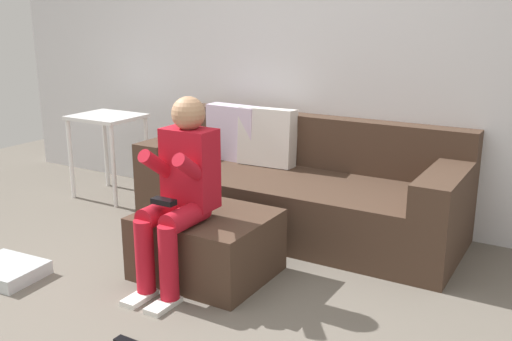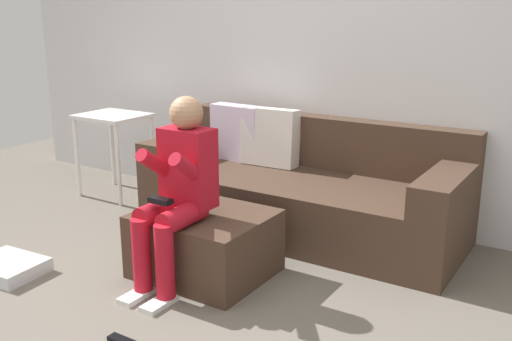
# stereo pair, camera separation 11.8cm
# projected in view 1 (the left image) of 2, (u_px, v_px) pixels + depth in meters

# --- Properties ---
(ground_plane) EXTENTS (8.29, 8.29, 0.00)m
(ground_plane) POSITION_uv_depth(u_px,v_px,m) (144.00, 331.00, 2.90)
(ground_plane) COLOR #6B6359
(wall_back) EXTENTS (6.38, 0.10, 2.46)m
(wall_back) POSITION_uv_depth(u_px,v_px,m) (324.00, 56.00, 4.34)
(wall_back) COLOR silver
(wall_back) RESTS_ON ground_plane
(couch_sectional) EXTENTS (2.30, 0.90, 0.85)m
(couch_sectional) POSITION_uv_depth(u_px,v_px,m) (298.00, 190.00, 4.21)
(couch_sectional) COLOR #473326
(couch_sectional) RESTS_ON ground_plane
(ottoman) EXTENTS (0.76, 0.64, 0.39)m
(ottoman) POSITION_uv_depth(u_px,v_px,m) (207.00, 244.00, 3.49)
(ottoman) COLOR #473326
(ottoman) RESTS_ON ground_plane
(person_seated) EXTENTS (0.31, 0.59, 1.10)m
(person_seated) POSITION_uv_depth(u_px,v_px,m) (180.00, 187.00, 3.26)
(person_seated) COLOR red
(person_seated) RESTS_ON ground_plane
(storage_bin) EXTENTS (0.45, 0.37, 0.08)m
(storage_bin) POSITION_uv_depth(u_px,v_px,m) (6.00, 271.00, 3.48)
(storage_bin) COLOR silver
(storage_bin) RESTS_ON ground_plane
(side_table) EXTENTS (0.55, 0.47, 0.71)m
(side_table) POSITION_uv_depth(u_px,v_px,m) (107.00, 130.00, 4.90)
(side_table) COLOR white
(side_table) RESTS_ON ground_plane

